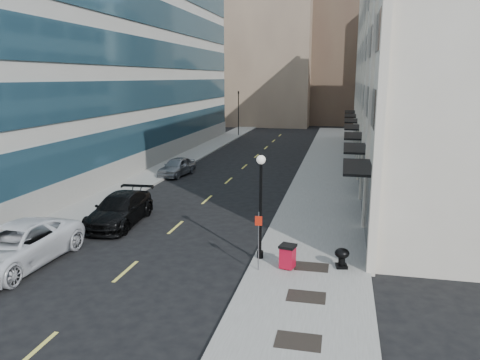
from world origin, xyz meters
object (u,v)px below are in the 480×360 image
at_px(car_silver_sedan, 177,167).
at_px(sign_post, 259,233).
at_px(car_black_pickup, 120,209).
at_px(lamppost, 261,197).
at_px(car_white_van, 15,246).
at_px(trash_bin, 288,256).
at_px(urn_planter, 342,256).
at_px(traffic_signal, 238,94).

bearing_deg(car_silver_sedan, sign_post, -52.77).
bearing_deg(car_black_pickup, lamppost, -26.37).
xyz_separation_m(lamppost, sign_post, (0.16, -1.34, -1.16)).
xyz_separation_m(car_white_van, lamppost, (10.10, 2.85, 2.00)).
distance_m(trash_bin, urn_planter, 2.27).
bearing_deg(sign_post, urn_planter, 13.73).
relative_size(car_white_van, car_silver_sedan, 1.49).
bearing_deg(urn_planter, car_black_pickup, 161.81).
distance_m(car_black_pickup, trash_bin, 10.80).
relative_size(car_silver_sedan, sign_post, 1.75).
bearing_deg(car_black_pickup, traffic_signal, 89.98).
xyz_separation_m(car_white_van, trash_bin, (11.42, 1.97, -0.20)).
relative_size(traffic_signal, sign_post, 2.80).
height_order(car_white_van, car_silver_sedan, car_white_van).
relative_size(lamppost, sign_post, 1.89).
relative_size(traffic_signal, urn_planter, 8.22).
relative_size(car_white_van, car_black_pickup, 1.14).
bearing_deg(trash_bin, car_black_pickup, 168.47).
height_order(traffic_signal, car_black_pickup, traffic_signal).
bearing_deg(traffic_signal, urn_planter, -71.97).
xyz_separation_m(car_silver_sedan, urn_planter, (13.45, -17.00, -0.08)).
xyz_separation_m(traffic_signal, sign_post, (10.96, -45.01, -3.97)).
bearing_deg(car_silver_sedan, traffic_signal, 99.84).
distance_m(car_silver_sedan, trash_bin, 20.84).
height_order(car_silver_sedan, urn_planter, car_silver_sedan).
distance_m(car_silver_sedan, urn_planter, 21.67).
bearing_deg(traffic_signal, lamppost, -76.11).
bearing_deg(sign_post, lamppost, 93.85).
height_order(car_white_van, trash_bin, car_white_van).
height_order(car_white_van, lamppost, lamppost).
relative_size(trash_bin, urn_planter, 1.21).
bearing_deg(car_white_van, lamppost, 18.09).
distance_m(car_white_van, lamppost, 10.68).
distance_m(trash_bin, lamppost, 2.72).
bearing_deg(car_silver_sedan, lamppost, -51.25).
bearing_deg(urn_planter, traffic_signal, 108.03).
bearing_deg(car_black_pickup, trash_bin, -27.94).
xyz_separation_m(traffic_signal, car_black_pickup, (2.30, -40.05, -4.89)).
xyz_separation_m(car_black_pickup, urn_planter, (12.02, -3.95, -0.16)).
relative_size(car_black_pickup, lamppost, 1.22).
distance_m(traffic_signal, car_white_van, 46.77).
distance_m(car_white_van, trash_bin, 11.59).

